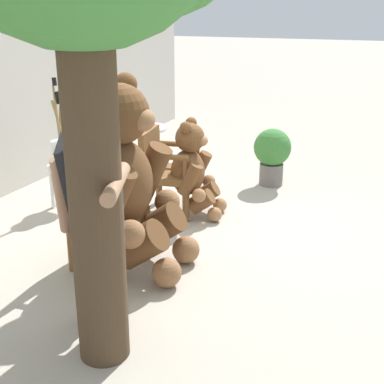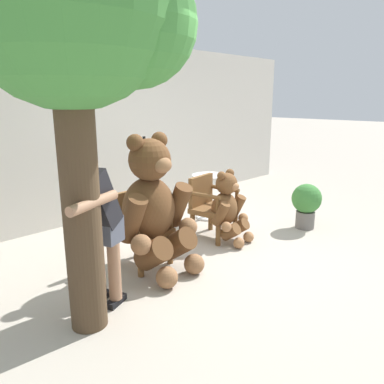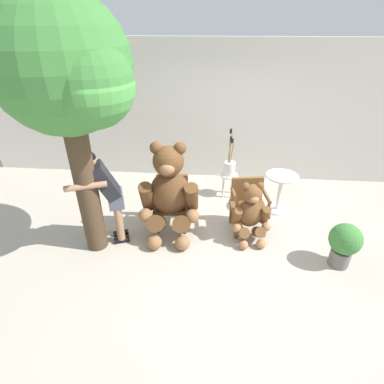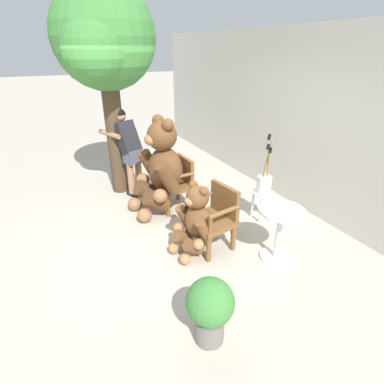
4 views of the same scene
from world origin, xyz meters
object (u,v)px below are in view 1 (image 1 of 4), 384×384
Objects in this scene: brush_bucket at (62,149)px; person_visitor at (94,201)px; teddy_bear_small at (193,169)px; potted_plant at (272,153)px; wooden_chair_left at (100,210)px; round_side_table at (143,150)px; teddy_bear_large at (128,178)px; wooden_chair_right at (166,169)px; white_stool at (64,175)px.

person_visitor is at bearing -139.40° from brush_bucket.
teddy_bear_small reaches higher than potted_plant.
brush_bucket reaches higher than wooden_chair_left.
person_visitor is 2.14× the size of round_side_table.
person_visitor is (-0.87, -0.26, 0.15)m from teddy_bear_large.
wooden_chair_right is at bearing 148.03° from potted_plant.
wooden_chair_right is at bearing -136.56° from round_side_table.
teddy_bear_small is 0.64× the size of person_visitor.
person_visitor is 2.98m from round_side_table.
teddy_bear_large is 3.39× the size of white_stool.
wooden_chair_right is at bearing 11.99° from teddy_bear_large.
teddy_bear_large is 2.16× the size of round_side_table.
wooden_chair_left is at bearing 31.06° from person_visitor.
person_visitor is (-2.14, -0.23, 0.43)m from teddy_bear_small.
brush_bucket is (-0.00, 0.00, 0.28)m from white_stool.
brush_bucket reaches higher than potted_plant.
person_visitor is 1.69× the size of brush_bucket.
potted_plant is at bearing -11.80° from teddy_bear_large.
wooden_chair_left is 0.55× the size of teddy_bear_large.
person_visitor is 3.43m from potted_plant.
teddy_bear_large is at bearing 168.20° from potted_plant.
wooden_chair_left is at bearing -162.80° from round_side_table.
person_visitor is 3.34× the size of white_stool.
white_stool is 0.28m from brush_bucket.
person_visitor is at bearing -163.65° from teddy_bear_large.
teddy_bear_small is 1.09× the size of brush_bucket.
white_stool is 0.68× the size of potted_plant.
round_side_table reaches higher than potted_plant.
brush_bucket is at bearing 100.28° from white_stool.
person_visitor reaches higher than brush_bucket.
wooden_chair_right is 0.55× the size of teddy_bear_large.
round_side_table is at bearing -27.44° from white_stool.
wooden_chair_left is 0.87× the size of teddy_bear_small.
person_visitor reaches higher than wooden_chair_right.
white_stool is (0.96, 1.31, -0.41)m from teddy_bear_large.
wooden_chair_right is 0.56× the size of person_visitor.
person_visitor is at bearing -166.19° from wooden_chair_right.
teddy_bear_small is 2.19m from person_visitor.
brush_bucket reaches higher than wooden_chair_right.
teddy_bear_small is (1.26, -0.03, -0.28)m from teddy_bear_large.
brush_bucket is at bearing 105.54° from wooden_chair_right.
round_side_table is at bearing -27.50° from brush_bucket.
round_side_table is 1.52m from potted_plant.
teddy_bear_large is 1.29m from teddy_bear_small.
brush_bucket is (-0.29, 1.05, 0.17)m from wooden_chair_right.
wooden_chair_left is 2.64m from potted_plant.
round_side_table is (0.59, 0.87, -0.04)m from teddy_bear_small.
wooden_chair_right reaches higher than potted_plant.
potted_plant is (2.52, -0.79, -0.07)m from wooden_chair_left.
round_side_table reaches higher than white_stool.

